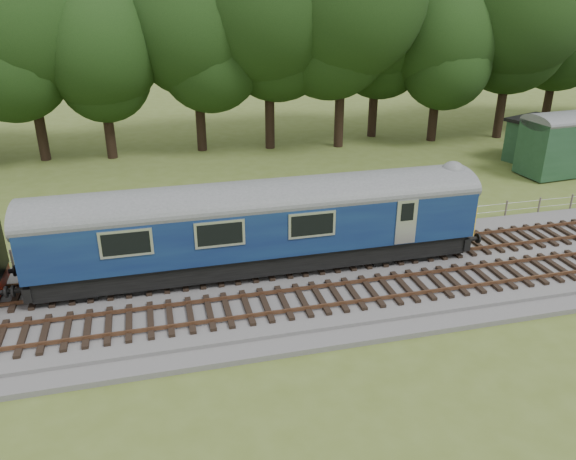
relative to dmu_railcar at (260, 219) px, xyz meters
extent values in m
plane|color=#4F5F23|center=(3.77, -1.40, -2.61)|extent=(120.00, 120.00, 0.00)
cube|color=#4C4C4F|center=(3.77, -1.40, -2.43)|extent=(70.00, 7.00, 0.35)
cube|color=brown|center=(3.77, -0.72, -2.12)|extent=(66.50, 0.07, 0.14)
cube|color=brown|center=(3.77, 0.72, -2.12)|extent=(66.50, 0.07, 0.14)
cube|color=brown|center=(3.77, -3.72, -2.12)|extent=(66.50, 0.07, 0.14)
cube|color=brown|center=(3.77, -2.28, -2.12)|extent=(66.50, 0.07, 0.14)
cube|color=black|center=(-0.01, 0.00, -1.55)|extent=(17.46, 2.52, 0.85)
cube|color=#0D1848|center=(-0.01, 0.00, -0.12)|extent=(18.00, 2.80, 2.05)
cube|color=yellow|center=(9.01, 0.00, -0.50)|extent=(0.06, 2.74, 1.30)
cube|color=black|center=(5.99, 0.00, -1.75)|extent=(2.60, 2.00, 0.55)
cube|color=black|center=(-6.01, 0.00, -1.75)|extent=(2.60, 2.00, 0.55)
cube|color=#1B3C24|center=(21.93, 11.56, -1.21)|extent=(4.28, 4.28, 2.79)
cube|color=black|center=(21.93, 11.56, 0.29)|extent=(4.71, 4.71, 0.22)
camera|label=1|loc=(-4.04, -20.62, 8.71)|focal=35.00mm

